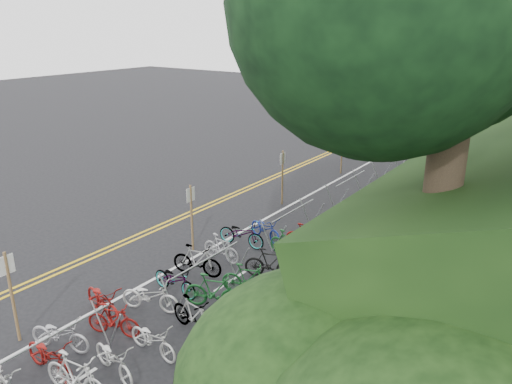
# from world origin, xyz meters

# --- Properties ---
(ground) EXTENTS (120.00, 120.00, 0.00)m
(ground) POSITION_xyz_m (0.00, 0.00, 0.00)
(ground) COLOR black
(ground) RESTS_ON ground
(road_markings) EXTENTS (7.47, 80.00, 0.01)m
(road_markings) POSITION_xyz_m (0.63, 10.10, 0.00)
(road_markings) COLOR gold
(road_markings) RESTS_ON ground
(red_curb) EXTENTS (0.25, 28.00, 0.10)m
(red_curb) POSITION_xyz_m (5.70, 12.00, 0.05)
(red_curb) COLOR maroon
(red_curb) RESTS_ON ground
(bike_rack_front) EXTENTS (1.15, 2.98, 1.18)m
(bike_rack_front) POSITION_xyz_m (2.68, -1.84, 0.86)
(bike_rack_front) COLOR #92959A
(bike_rack_front) RESTS_ON ground
(bike_racks_rest) EXTENTS (1.14, 23.00, 1.17)m
(bike_racks_rest) POSITION_xyz_m (3.00, 13.00, 0.85)
(bike_racks_rest) COLOR #92959A
(bike_racks_rest) RESTS_ON ground
(signpost_near) EXTENTS (0.08, 0.40, 2.53)m
(signpost_near) POSITION_xyz_m (0.54, -1.64, 1.45)
(signpost_near) COLOR brown
(signpost_near) RESTS_ON ground
(signposts_rest) EXTENTS (0.08, 18.40, 2.50)m
(signposts_rest) POSITION_xyz_m (0.60, 14.00, 1.43)
(signposts_rest) COLOR brown
(signposts_rest) RESTS_ON ground
(bike_front) EXTENTS (1.10, 2.04, 1.02)m
(bike_front) POSITION_xyz_m (1.48, 0.36, 0.51)
(bike_front) COLOR maroon
(bike_front) RESTS_ON ground
(bike_valet) EXTENTS (3.31, 12.16, 1.09)m
(bike_valet) POSITION_xyz_m (2.92, 1.99, 0.48)
(bike_valet) COLOR beige
(bike_valet) RESTS_ON ground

